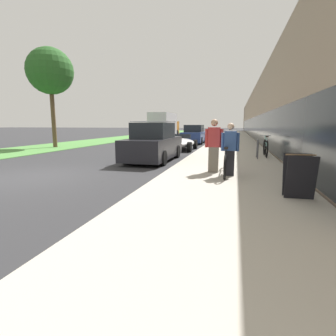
{
  "coord_description": "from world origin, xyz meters",
  "views": [
    {
      "loc": [
        6.04,
        -6.48,
        1.59
      ],
      "look_at": [
        1.57,
        10.96,
        -1.41
      ],
      "focal_mm": 28.0,
      "sensor_mm": 36.0,
      "label": 1
    }
  ],
  "objects_px": {
    "cruiser_bike_nearest": "(266,148)",
    "parked_sedan_curbside": "(154,144)",
    "street_tree_near": "(50,72)",
    "sandwich_board_sign": "(299,176)",
    "person_rider": "(230,149)",
    "bike_rack_hoop": "(258,147)",
    "parked_sedan_far": "(194,135)",
    "tandem_bicycle": "(226,161)",
    "vintage_roadster_curbside": "(179,143)",
    "person_bystander": "(214,146)",
    "moving_truck": "(164,125)"
  },
  "relations": [
    {
      "from": "sandwich_board_sign",
      "to": "parked_sedan_far",
      "type": "relative_size",
      "value": 0.22
    },
    {
      "from": "person_rider",
      "to": "bike_rack_hoop",
      "type": "xyz_separation_m",
      "value": [
        1.11,
        4.4,
        -0.25
      ]
    },
    {
      "from": "cruiser_bike_nearest",
      "to": "parked_sedan_far",
      "type": "height_order",
      "value": "parked_sedan_far"
    },
    {
      "from": "cruiser_bike_nearest",
      "to": "vintage_roadster_curbside",
      "type": "relative_size",
      "value": 0.44
    },
    {
      "from": "vintage_roadster_curbside",
      "to": "street_tree_near",
      "type": "relative_size",
      "value": 0.59
    },
    {
      "from": "tandem_bicycle",
      "to": "person_rider",
      "type": "xyz_separation_m",
      "value": [
        0.1,
        -0.34,
        0.4
      ]
    },
    {
      "from": "cruiser_bike_nearest",
      "to": "street_tree_near",
      "type": "height_order",
      "value": "street_tree_near"
    },
    {
      "from": "cruiser_bike_nearest",
      "to": "vintage_roadster_curbside",
      "type": "height_order",
      "value": "cruiser_bike_nearest"
    },
    {
      "from": "cruiser_bike_nearest",
      "to": "parked_sedan_far",
      "type": "xyz_separation_m",
      "value": [
        -4.81,
        9.08,
        0.19
      ]
    },
    {
      "from": "sandwich_board_sign",
      "to": "vintage_roadster_curbside",
      "type": "distance_m",
      "value": 11.3
    },
    {
      "from": "tandem_bicycle",
      "to": "moving_truck",
      "type": "relative_size",
      "value": 0.36
    },
    {
      "from": "vintage_roadster_curbside",
      "to": "person_bystander",
      "type": "bearing_deg",
      "value": -70.72
    },
    {
      "from": "person_bystander",
      "to": "vintage_roadster_curbside",
      "type": "relative_size",
      "value": 0.42
    },
    {
      "from": "bike_rack_hoop",
      "to": "street_tree_near",
      "type": "distance_m",
      "value": 14.28
    },
    {
      "from": "cruiser_bike_nearest",
      "to": "parked_sedan_far",
      "type": "bearing_deg",
      "value": 117.91
    },
    {
      "from": "cruiser_bike_nearest",
      "to": "parked_sedan_curbside",
      "type": "bearing_deg",
      "value": -156.8
    },
    {
      "from": "person_bystander",
      "to": "parked_sedan_curbside",
      "type": "height_order",
      "value": "person_bystander"
    },
    {
      "from": "sandwich_board_sign",
      "to": "street_tree_near",
      "type": "relative_size",
      "value": 0.14
    },
    {
      "from": "sandwich_board_sign",
      "to": "person_rider",
      "type": "bearing_deg",
      "value": 124.69
    },
    {
      "from": "parked_sedan_curbside",
      "to": "person_bystander",
      "type": "bearing_deg",
      "value": -44.47
    },
    {
      "from": "person_rider",
      "to": "parked_sedan_curbside",
      "type": "distance_m",
      "value": 4.64
    },
    {
      "from": "person_rider",
      "to": "moving_truck",
      "type": "bearing_deg",
      "value": 109.4
    },
    {
      "from": "person_rider",
      "to": "parked_sedan_curbside",
      "type": "xyz_separation_m",
      "value": [
        -3.34,
        3.23,
        -0.13
      ]
    },
    {
      "from": "bike_rack_hoop",
      "to": "parked_sedan_far",
      "type": "distance_m",
      "value": 10.91
    },
    {
      "from": "bike_rack_hoop",
      "to": "sandwich_board_sign",
      "type": "height_order",
      "value": "sandwich_board_sign"
    },
    {
      "from": "cruiser_bike_nearest",
      "to": "moving_truck",
      "type": "bearing_deg",
      "value": 118.03
    },
    {
      "from": "vintage_roadster_curbside",
      "to": "parked_sedan_far",
      "type": "distance_m",
      "value": 6.16
    },
    {
      "from": "sandwich_board_sign",
      "to": "cruiser_bike_nearest",
      "type": "bearing_deg",
      "value": 89.09
    },
    {
      "from": "person_rider",
      "to": "sandwich_board_sign",
      "type": "xyz_separation_m",
      "value": [
        1.43,
        -2.06,
        -0.32
      ]
    },
    {
      "from": "cruiser_bike_nearest",
      "to": "tandem_bicycle",
      "type": "bearing_deg",
      "value": -108.28
    },
    {
      "from": "parked_sedan_curbside",
      "to": "street_tree_near",
      "type": "xyz_separation_m",
      "value": [
        -8.66,
        4.7,
        4.31
      ]
    },
    {
      "from": "bike_rack_hoop",
      "to": "vintage_roadster_curbside",
      "type": "relative_size",
      "value": 0.22
    },
    {
      "from": "vintage_roadster_curbside",
      "to": "bike_rack_hoop",
      "type": "bearing_deg",
      "value": -41.48
    },
    {
      "from": "tandem_bicycle",
      "to": "moving_truck",
      "type": "distance_m",
      "value": 25.39
    },
    {
      "from": "bike_rack_hoop",
      "to": "vintage_roadster_curbside",
      "type": "height_order",
      "value": "vintage_roadster_curbside"
    },
    {
      "from": "cruiser_bike_nearest",
      "to": "parked_sedan_curbside",
      "type": "relative_size",
      "value": 0.41
    },
    {
      "from": "cruiser_bike_nearest",
      "to": "parked_sedan_curbside",
      "type": "distance_m",
      "value": 5.31
    },
    {
      "from": "sandwich_board_sign",
      "to": "street_tree_near",
      "type": "height_order",
      "value": "street_tree_near"
    },
    {
      "from": "person_rider",
      "to": "bike_rack_hoop",
      "type": "height_order",
      "value": "person_rider"
    },
    {
      "from": "bike_rack_hoop",
      "to": "moving_truck",
      "type": "bearing_deg",
      "value": 115.93
    },
    {
      "from": "person_bystander",
      "to": "bike_rack_hoop",
      "type": "bearing_deg",
      "value": 67.88
    },
    {
      "from": "vintage_roadster_curbside",
      "to": "moving_truck",
      "type": "xyz_separation_m",
      "value": [
        -5.32,
        16.02,
        1.06
      ]
    },
    {
      "from": "vintage_roadster_curbside",
      "to": "parked_sedan_curbside",
      "type": "bearing_deg",
      "value": -91.26
    },
    {
      "from": "bike_rack_hoop",
      "to": "cruiser_bike_nearest",
      "type": "height_order",
      "value": "cruiser_bike_nearest"
    },
    {
      "from": "moving_truck",
      "to": "street_tree_near",
      "type": "xyz_separation_m",
      "value": [
        -3.45,
        -16.33,
        3.57
      ]
    },
    {
      "from": "parked_sedan_far",
      "to": "moving_truck",
      "type": "relative_size",
      "value": 0.56
    },
    {
      "from": "parked_sedan_curbside",
      "to": "street_tree_near",
      "type": "bearing_deg",
      "value": 151.49
    },
    {
      "from": "parked_sedan_far",
      "to": "tandem_bicycle",
      "type": "bearing_deg",
      "value": -77.32
    },
    {
      "from": "bike_rack_hoop",
      "to": "parked_sedan_far",
      "type": "xyz_separation_m",
      "value": [
        -4.38,
        9.99,
        0.08
      ]
    },
    {
      "from": "person_rider",
      "to": "vintage_roadster_curbside",
      "type": "distance_m",
      "value": 8.86
    }
  ]
}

